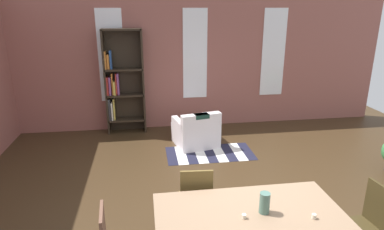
% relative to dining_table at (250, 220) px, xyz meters
% --- Properties ---
extents(ground_plane, '(10.30, 10.30, 0.00)m').
position_rel_dining_table_xyz_m(ground_plane, '(0.18, 1.17, -0.69)').
color(ground_plane, '#3C2B18').
extents(back_wall_brick, '(8.93, 0.12, 3.08)m').
position_rel_dining_table_xyz_m(back_wall_brick, '(0.18, 4.83, 0.85)').
color(back_wall_brick, '#985950').
rests_on(back_wall_brick, ground).
extents(window_pane_0, '(0.55, 0.02, 2.00)m').
position_rel_dining_table_xyz_m(window_pane_0, '(-1.67, 4.76, 1.01)').
color(window_pane_0, white).
extents(window_pane_1, '(0.55, 0.02, 2.00)m').
position_rel_dining_table_xyz_m(window_pane_1, '(0.18, 4.76, 1.01)').
color(window_pane_1, white).
extents(window_pane_2, '(0.55, 0.02, 2.00)m').
position_rel_dining_table_xyz_m(window_pane_2, '(2.03, 4.76, 1.01)').
color(window_pane_2, white).
extents(dining_table, '(1.89, 1.03, 0.77)m').
position_rel_dining_table_xyz_m(dining_table, '(0.00, 0.00, 0.00)').
color(dining_table, '#947559').
rests_on(dining_table, ground).
extents(vase_on_table, '(0.10, 0.10, 0.22)m').
position_rel_dining_table_xyz_m(vase_on_table, '(0.14, 0.00, 0.19)').
color(vase_on_table, '#4C7266').
rests_on(vase_on_table, dining_table).
extents(tealight_candle_0, '(0.04, 0.04, 0.04)m').
position_rel_dining_table_xyz_m(tealight_candle_0, '(-0.09, -0.07, 0.10)').
color(tealight_candle_0, silver).
rests_on(tealight_candle_0, dining_table).
extents(tealight_candle_1, '(0.04, 0.04, 0.05)m').
position_rel_dining_table_xyz_m(tealight_candle_1, '(0.59, -0.17, 0.10)').
color(tealight_candle_1, silver).
rests_on(tealight_candle_1, dining_table).
extents(dining_chair_head_right, '(0.44, 0.44, 0.95)m').
position_rel_dining_table_xyz_m(dining_chair_head_right, '(1.32, 0.01, -0.18)').
color(dining_chair_head_right, '#3B2F17').
rests_on(dining_chair_head_right, ground).
extents(dining_chair_far_left, '(0.43, 0.43, 0.95)m').
position_rel_dining_table_xyz_m(dining_chair_far_left, '(-0.43, 0.74, -0.18)').
color(dining_chair_far_left, brown).
rests_on(dining_chair_far_left, ground).
extents(bookshelf_tall, '(0.85, 0.30, 2.29)m').
position_rel_dining_table_xyz_m(bookshelf_tall, '(-1.47, 4.59, 0.45)').
color(bookshelf_tall, '#2D2319').
rests_on(bookshelf_tall, ground).
extents(armchair_white, '(0.95, 0.95, 0.75)m').
position_rel_dining_table_xyz_m(armchair_white, '(0.02, 3.57, -0.41)').
color(armchair_white, white).
rests_on(armchair_white, ground).
extents(striped_rug, '(1.68, 0.84, 0.01)m').
position_rel_dining_table_xyz_m(striped_rug, '(0.22, 3.10, -0.68)').
color(striped_rug, '#1E1E33').
rests_on(striped_rug, ground).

